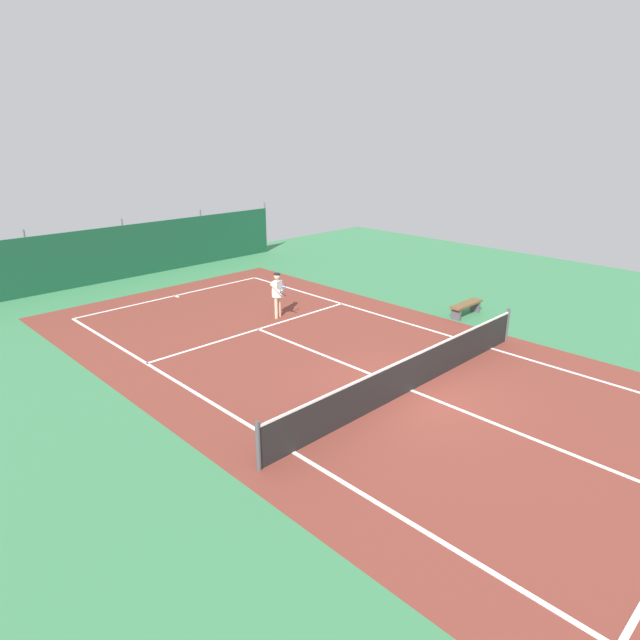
{
  "coord_description": "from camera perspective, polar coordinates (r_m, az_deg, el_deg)",
  "views": [
    {
      "loc": [
        -10.57,
        -7.43,
        6.4
      ],
      "look_at": [
        0.39,
        3.79,
        0.9
      ],
      "focal_mm": 30.42,
      "sensor_mm": 36.0,
      "label": 1
    }
  ],
  "objects": [
    {
      "name": "tennis_net",
      "position": [
        14.2,
        9.66,
        -5.48
      ],
      "size": [
        10.12,
        0.1,
        1.1
      ],
      "color": "black",
      "rests_on": "ground"
    },
    {
      "name": "tennis_player",
      "position": [
        19.36,
        -4.48,
        2.96
      ],
      "size": [
        0.58,
        0.82,
        1.64
      ],
      "rotation": [
        0.0,
        0.0,
        3.43
      ],
      "color": "#D8AD8C",
      "rests_on": "ground"
    },
    {
      "name": "courtside_bench",
      "position": [
        20.37,
        15.14,
        1.43
      ],
      "size": [
        1.6,
        0.4,
        0.49
      ],
      "color": "brown",
      "rests_on": "ground"
    },
    {
      "name": "tennis_ball_near_player",
      "position": [
        21.09,
        -2.97,
        1.73
      ],
      "size": [
        0.07,
        0.07,
        0.07
      ],
      "primitive_type": "sphere",
      "color": "#CCDB33",
      "rests_on": "ground"
    },
    {
      "name": "court_surface",
      "position": [
        14.42,
        9.55,
        -7.31
      ],
      "size": [
        11.02,
        26.6,
        0.01
      ],
      "color": "brown",
      "rests_on": "ground"
    },
    {
      "name": "ground_plane",
      "position": [
        14.42,
        9.54,
        -7.32
      ],
      "size": [
        36.0,
        36.0,
        0.0
      ],
      "primitive_type": "plane",
      "color": "#387A4C"
    },
    {
      "name": "back_fence",
      "position": [
        26.75,
        -20.06,
        5.78
      ],
      "size": [
        16.3,
        0.98,
        2.7
      ],
      "color": "#14472D",
      "rests_on": "ground"
    }
  ]
}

